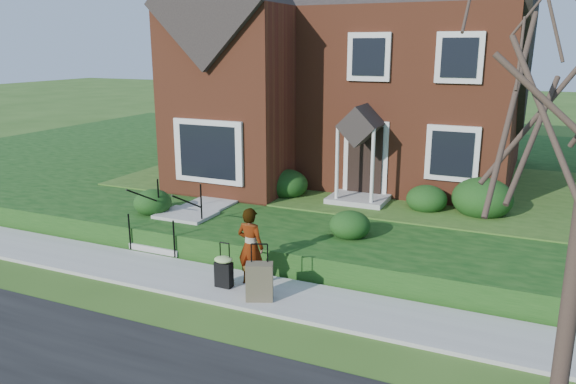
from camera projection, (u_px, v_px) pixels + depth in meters
The scene contains 10 objects.
ground at pixel (225, 287), 11.72m from camera, with size 120.00×120.00×0.00m, color #2D5119.
sidewalk at pixel (225, 286), 11.71m from camera, with size 60.00×1.60×0.08m, color #9E9B93.
terrace at pixel (481, 181), 19.68m from camera, with size 44.00×20.00×0.60m, color #0F380F.
walkway at pixel (237, 191), 16.97m from camera, with size 1.20×6.00×0.06m, color #9E9B93.
main_house at pixel (360, 35), 18.95m from camera, with size 10.40×10.20×9.40m.
front_steps at pixel (176, 226), 14.22m from camera, with size 1.40×2.02×1.50m.
foundation_shrubs at pixel (339, 190), 15.45m from camera, with size 10.06×4.70×1.09m.
woman at pixel (251, 246), 11.51m from camera, with size 0.60×0.39×1.65m, color #999999.
suitcase_black at pixel (224, 270), 11.49m from camera, with size 0.39×0.32×0.95m.
suitcase_olive at pixel (259, 282), 10.89m from camera, with size 0.60×0.48×1.14m.
Camera 1 is at (5.65, -9.34, 4.90)m, focal length 35.00 mm.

